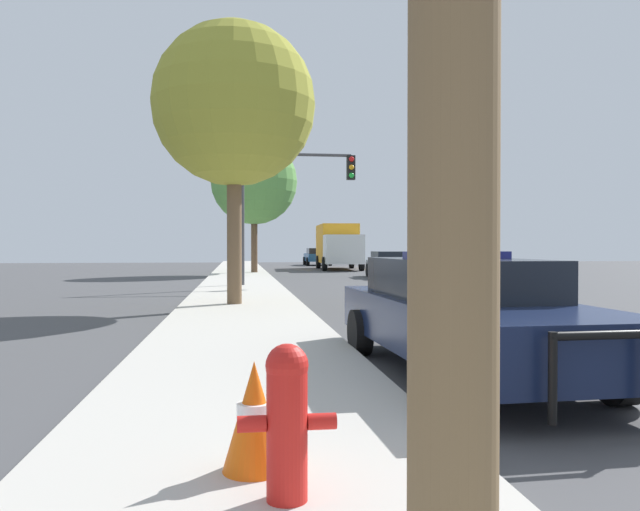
% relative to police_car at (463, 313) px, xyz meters
% --- Properties ---
extents(sidewalk_left, '(3.00, 110.00, 0.13)m').
position_rel_police_car_xyz_m(sidewalk_left, '(-2.58, -1.72, -0.67)').
color(sidewalk_left, '#BCB7AD').
rests_on(sidewalk_left, ground_plane).
extents(police_car, '(2.20, 5.25, 1.47)m').
position_rel_police_car_xyz_m(police_car, '(0.00, 0.00, 0.00)').
color(police_car, '#141E3D').
rests_on(police_car, ground_plane).
extents(fire_hydrant, '(0.55, 0.24, 0.87)m').
position_rel_police_car_xyz_m(fire_hydrant, '(-2.41, -3.74, -0.14)').
color(fire_hydrant, red).
rests_on(fire_hydrant, sidewalk_left).
extents(traffic_light, '(4.25, 0.35, 4.94)m').
position_rel_police_car_xyz_m(traffic_light, '(-0.79, 15.72, 2.93)').
color(traffic_light, '#424247').
rests_on(traffic_light, sidewalk_left).
extents(car_background_oncoming, '(2.07, 4.11, 1.29)m').
position_rel_police_car_xyz_m(car_background_oncoming, '(4.75, 22.83, -0.05)').
color(car_background_oncoming, slate).
rests_on(car_background_oncoming, ground_plane).
extents(car_background_distant, '(2.06, 4.25, 1.40)m').
position_rel_police_car_xyz_m(car_background_distant, '(3.71, 43.11, 0.01)').
color(car_background_distant, navy).
rests_on(car_background_distant, ground_plane).
extents(box_truck, '(2.85, 7.60, 3.02)m').
position_rel_police_car_xyz_m(box_truck, '(3.97, 34.08, 0.89)').
color(box_truck, silver).
rests_on(box_truck, ground_plane).
extents(tree_sidewalk_near, '(3.99, 3.99, 6.87)m').
position_rel_police_car_xyz_m(tree_sidewalk_near, '(-2.76, 8.25, 4.25)').
color(tree_sidewalk_near, brown).
rests_on(tree_sidewalk_near, sidewalk_left).
extents(tree_sidewalk_far, '(4.68, 4.68, 7.28)m').
position_rel_police_car_xyz_m(tree_sidewalk_far, '(-1.80, 26.88, 4.32)').
color(tree_sidewalk_far, brown).
rests_on(tree_sidewalk_far, sidewalk_left).
extents(traffic_cone, '(0.40, 0.40, 0.69)m').
position_rel_police_car_xyz_m(traffic_cone, '(-2.57, -3.25, -0.26)').
color(traffic_cone, orange).
rests_on(traffic_cone, sidewalk_left).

